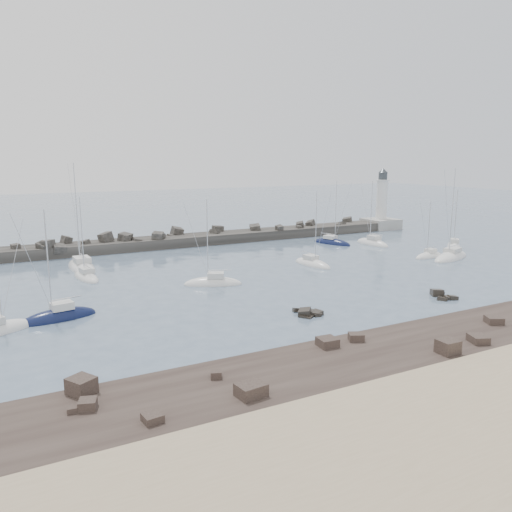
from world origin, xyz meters
The scene contains 16 objects.
ground centered at (0.00, 0.00, 0.00)m, with size 400.00×400.00×0.00m, color slate.
rock_shelf centered at (-0.22, -21.98, 0.02)m, with size 140.00×12.44×1.86m.
rock_cluster_near centered at (-4.04, -8.98, 0.05)m, with size 2.95×3.36×1.53m.
rock_cluster_far centered at (13.83, -10.40, 0.10)m, with size 2.76×3.60×1.33m.
breakwater centered at (-7.74, 38.01, 0.29)m, with size 115.00×7.31×5.19m.
lighthouse centered at (47.00, 38.00, 3.09)m, with size 7.00×7.00×14.60m.
sailboat_1 centered at (-21.74, 25.41, 0.15)m, with size 3.90×10.85×16.79m.
sailboat_2 centered at (-27.55, 1.89, 0.16)m, with size 7.96×3.73×12.37m.
sailboat_3 centered at (-22.15, 18.92, 0.14)m, with size 3.48×7.85×12.07m.
sailboat_4 centered at (-8.06, 7.58, 0.15)m, with size 7.86×5.20×12.13m.
sailboat_5 centered at (10.24, 11.71, 0.13)m, with size 3.32×7.99×12.31m.
sailboat_6 centered at (24.53, 26.23, 0.14)m, with size 5.04×8.57×12.96m.
sailboat_7 centered at (30.92, 7.85, 0.13)m, with size 6.50×2.62×10.18m.
sailboat_8 centered at (30.79, 21.85, 0.16)m, with size 2.89×8.25×13.10m.
sailboat_9 centered at (33.28, 5.41, 0.14)m, with size 10.58×6.18×15.81m.
sailboat_10 centered at (42.15, 12.53, 0.15)m, with size 6.57×6.71×11.59m.
Camera 1 is at (-32.29, -50.88, 16.32)m, focal length 35.00 mm.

